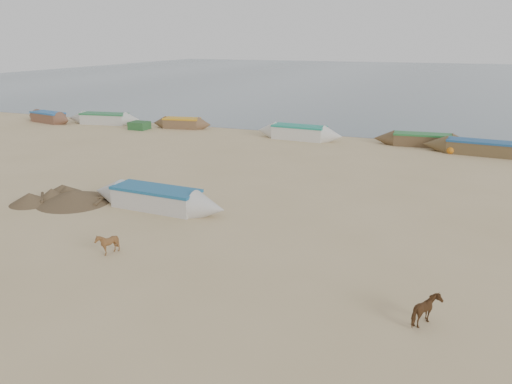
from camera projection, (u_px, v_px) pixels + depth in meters
ground at (211, 254)px, 16.45m from camera, size 140.00×140.00×0.00m
sea at (418, 78)px, 89.15m from camera, size 160.00×160.00×0.00m
calf_front at (107, 244)px, 16.33m from camera, size 0.90×0.86×0.76m
calf_right at (427, 311)px, 12.26m from camera, size 0.70×0.81×0.78m
near_canoe at (156, 198)px, 20.72m from camera, size 6.49×1.59×0.90m
debris_pile at (74, 196)px, 21.61m from camera, size 4.07×4.07×0.52m
waterline_canoes at (339, 136)px, 34.06m from camera, size 56.13×3.90×0.99m
beach_clutter at (392, 141)px, 33.00m from camera, size 43.35×3.96×0.64m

